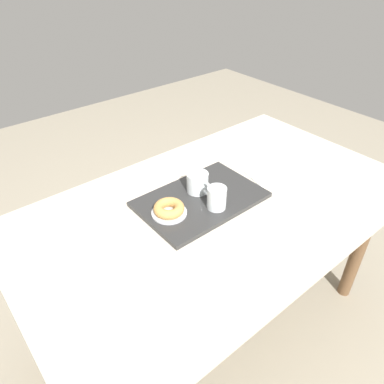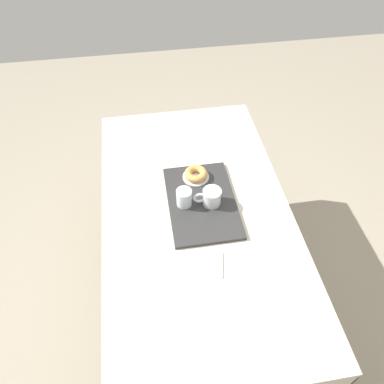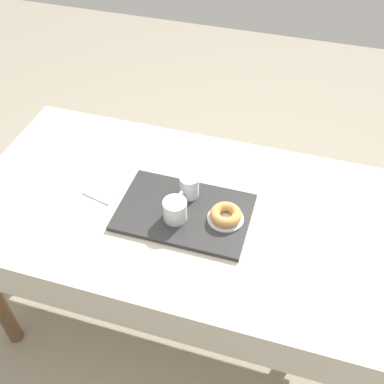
{
  "view_description": "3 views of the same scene",
  "coord_description": "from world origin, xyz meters",
  "px_view_note": "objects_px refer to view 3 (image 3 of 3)",
  "views": [
    {
      "loc": [
        0.79,
        0.82,
        1.61
      ],
      "look_at": [
        0.09,
        -0.03,
        0.82
      ],
      "focal_mm": 33.86,
      "sensor_mm": 36.0,
      "label": 1
    },
    {
      "loc": [
        -1.06,
        0.19,
        2.09
      ],
      "look_at": [
        0.09,
        0.01,
        0.8
      ],
      "focal_mm": 34.76,
      "sensor_mm": 36.0,
      "label": 2
    },
    {
      "loc": [
        0.4,
        -1.11,
        2.01
      ],
      "look_at": [
        0.06,
        0.02,
        0.82
      ],
      "focal_mm": 43.38,
      "sensor_mm": 36.0,
      "label": 3
    }
  ],
  "objects_px": {
    "serving_tray": "(184,212)",
    "paper_napkin": "(106,188)",
    "water_glass_near": "(189,187)",
    "dining_table": "(176,224)",
    "tea_mug_left": "(175,210)",
    "sugar_donut_left": "(226,214)",
    "donut_plate_left": "(225,218)"
  },
  "relations": [
    {
      "from": "donut_plate_left",
      "to": "sugar_donut_left",
      "type": "bearing_deg",
      "value": 0.0
    },
    {
      "from": "serving_tray",
      "to": "donut_plate_left",
      "type": "distance_m",
      "value": 0.15
    },
    {
      "from": "sugar_donut_left",
      "to": "paper_napkin",
      "type": "bearing_deg",
      "value": 175.38
    },
    {
      "from": "dining_table",
      "to": "paper_napkin",
      "type": "relative_size",
      "value": 11.18
    },
    {
      "from": "serving_tray",
      "to": "sugar_donut_left",
      "type": "xyz_separation_m",
      "value": [
        0.15,
        0.0,
        0.03
      ]
    },
    {
      "from": "donut_plate_left",
      "to": "serving_tray",
      "type": "bearing_deg",
      "value": -179.22
    },
    {
      "from": "sugar_donut_left",
      "to": "paper_napkin",
      "type": "relative_size",
      "value": 0.81
    },
    {
      "from": "tea_mug_left",
      "to": "sugar_donut_left",
      "type": "xyz_separation_m",
      "value": [
        0.17,
        0.04,
        -0.01
      ]
    },
    {
      "from": "donut_plate_left",
      "to": "dining_table",
      "type": "bearing_deg",
      "value": 171.77
    },
    {
      "from": "water_glass_near",
      "to": "sugar_donut_left",
      "type": "xyz_separation_m",
      "value": [
        0.16,
        -0.08,
        -0.01
      ]
    },
    {
      "from": "dining_table",
      "to": "sugar_donut_left",
      "type": "bearing_deg",
      "value": -8.23
    },
    {
      "from": "dining_table",
      "to": "water_glass_near",
      "type": "xyz_separation_m",
      "value": [
        0.04,
        0.05,
        0.16
      ]
    },
    {
      "from": "donut_plate_left",
      "to": "water_glass_near",
      "type": "bearing_deg",
      "value": 152.99
    },
    {
      "from": "tea_mug_left",
      "to": "water_glass_near",
      "type": "height_order",
      "value": "water_glass_near"
    },
    {
      "from": "serving_tray",
      "to": "water_glass_near",
      "type": "xyz_separation_m",
      "value": [
        -0.01,
        0.08,
        0.05
      ]
    },
    {
      "from": "serving_tray",
      "to": "donut_plate_left",
      "type": "height_order",
      "value": "donut_plate_left"
    },
    {
      "from": "dining_table",
      "to": "donut_plate_left",
      "type": "xyz_separation_m",
      "value": [
        0.2,
        -0.03,
        0.12
      ]
    },
    {
      "from": "donut_plate_left",
      "to": "sugar_donut_left",
      "type": "xyz_separation_m",
      "value": [
        0.0,
        0.0,
        0.02
      ]
    },
    {
      "from": "serving_tray",
      "to": "paper_napkin",
      "type": "distance_m",
      "value": 0.33
    },
    {
      "from": "paper_napkin",
      "to": "water_glass_near",
      "type": "bearing_deg",
      "value": 7.48
    },
    {
      "from": "water_glass_near",
      "to": "donut_plate_left",
      "type": "distance_m",
      "value": 0.18
    },
    {
      "from": "dining_table",
      "to": "sugar_donut_left",
      "type": "relative_size",
      "value": 13.87
    },
    {
      "from": "tea_mug_left",
      "to": "water_glass_near",
      "type": "bearing_deg",
      "value": 83.56
    },
    {
      "from": "dining_table",
      "to": "water_glass_near",
      "type": "distance_m",
      "value": 0.17
    },
    {
      "from": "water_glass_near",
      "to": "donut_plate_left",
      "type": "height_order",
      "value": "water_glass_near"
    },
    {
      "from": "dining_table",
      "to": "paper_napkin",
      "type": "height_order",
      "value": "paper_napkin"
    },
    {
      "from": "serving_tray",
      "to": "sugar_donut_left",
      "type": "distance_m",
      "value": 0.16
    },
    {
      "from": "water_glass_near",
      "to": "donut_plate_left",
      "type": "relative_size",
      "value": 0.66
    },
    {
      "from": "tea_mug_left",
      "to": "sugar_donut_left",
      "type": "bearing_deg",
      "value": 13.88
    },
    {
      "from": "tea_mug_left",
      "to": "sugar_donut_left",
      "type": "distance_m",
      "value": 0.18
    },
    {
      "from": "dining_table",
      "to": "paper_napkin",
      "type": "distance_m",
      "value": 0.3
    },
    {
      "from": "paper_napkin",
      "to": "tea_mug_left",
      "type": "bearing_deg",
      "value": -14.85
    }
  ]
}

